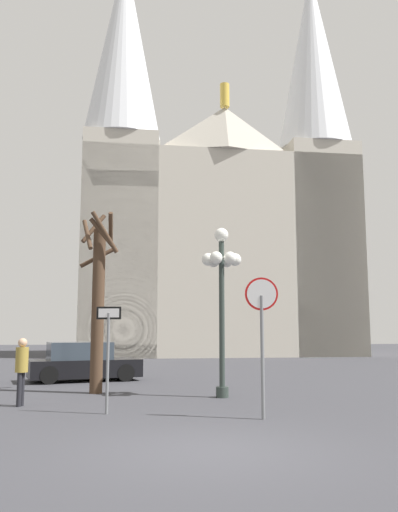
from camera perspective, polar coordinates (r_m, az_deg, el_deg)
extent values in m
plane|color=#38383D|center=(9.04, 1.26, -20.21)|extent=(120.00, 120.00, 0.00)
cube|color=#BCB5A5|center=(41.87, 1.84, -0.39)|extent=(20.91, 11.38, 14.77)
pyramid|color=#BCB5A5|center=(40.21, 2.81, 13.41)|extent=(7.23, 2.41, 3.50)
cylinder|color=gold|center=(41.24, 2.78, 16.84)|extent=(0.70, 0.70, 1.80)
cube|color=#BCB5A5|center=(38.88, -8.56, 1.07)|extent=(5.56, 5.56, 15.84)
cone|color=silver|center=(44.07, -8.11, 21.55)|extent=(5.79, 5.79, 15.38)
cube|color=#BCB5A5|center=(41.55, 12.74, 0.60)|extent=(5.56, 5.56, 15.84)
cone|color=silver|center=(46.45, 12.12, 20.02)|extent=(5.79, 5.79, 15.38)
cylinder|color=slate|center=(11.91, 6.83, -10.68)|extent=(0.08, 0.08, 2.68)
cylinder|color=red|center=(11.92, 6.73, -4.07)|extent=(0.73, 0.16, 0.74)
cylinder|color=white|center=(11.90, 6.75, -4.06)|extent=(0.64, 0.11, 0.65)
cylinder|color=slate|center=(12.74, -9.79, -11.26)|extent=(0.07, 0.07, 2.31)
cube|color=black|center=(12.72, -9.67, -6.06)|extent=(0.59, 0.15, 0.30)
cube|color=white|center=(12.70, -9.68, -6.06)|extent=(0.49, 0.11, 0.21)
cylinder|color=#2D3833|center=(15.53, 2.47, -6.70)|extent=(0.16, 0.16, 4.50)
cylinder|color=#2D3833|center=(15.63, 2.52, -14.42)|extent=(0.36, 0.36, 0.30)
sphere|color=white|center=(15.78, 2.42, 2.27)|extent=(0.42, 0.42, 0.42)
sphere|color=white|center=(15.72, 3.88, -0.39)|extent=(0.38, 0.38, 0.38)
cylinder|color=#2D3833|center=(15.69, 3.16, -0.39)|extent=(0.05, 0.40, 0.05)
sphere|color=white|center=(16.03, 2.99, -0.55)|extent=(0.38, 0.38, 0.38)
cylinder|color=#2D3833|center=(15.85, 2.72, -0.46)|extent=(0.37, 0.24, 0.05)
sphere|color=white|center=(15.98, 1.57, -0.53)|extent=(0.38, 0.38, 0.38)
cylinder|color=#2D3833|center=(15.82, 2.00, -0.46)|extent=(0.37, 0.24, 0.05)
sphere|color=white|center=(15.62, 0.98, -0.36)|extent=(0.38, 0.38, 0.38)
cylinder|color=#2D3833|center=(15.64, 1.71, -0.37)|extent=(0.05, 0.40, 0.05)
sphere|color=white|center=(15.30, 1.85, -0.20)|extent=(0.38, 0.38, 0.38)
cylinder|color=#2D3833|center=(15.48, 2.15, -0.29)|extent=(0.37, 0.24, 0.05)
sphere|color=white|center=(15.35, 3.34, -0.22)|extent=(0.38, 0.38, 0.38)
cylinder|color=#2D3833|center=(15.51, 2.88, -0.30)|extent=(0.37, 0.24, 0.05)
cylinder|color=#473323|center=(16.83, -10.82, -5.71)|extent=(0.39, 0.39, 5.06)
cylinder|color=#473323|center=(16.70, -10.10, 2.54)|extent=(0.90, 0.55, 1.28)
cylinder|color=#473323|center=(16.74, -10.42, 2.51)|extent=(0.81, 0.34, 0.90)
cylinder|color=#473323|center=(16.97, -11.90, 2.29)|extent=(0.47, 0.88, 1.07)
cylinder|color=#473323|center=(17.45, -11.27, 2.91)|extent=(0.77, 0.64, 1.03)
cylinder|color=#473323|center=(17.53, -10.78, -0.12)|extent=(1.19, 0.32, 0.75)
cylinder|color=#473323|center=(17.11, -9.47, 3.06)|extent=(0.17, 0.78, 0.88)
cube|color=black|center=(20.91, -12.20, -11.70)|extent=(4.42, 2.89, 0.65)
cube|color=#333D47|center=(20.84, -12.71, -9.90)|extent=(2.65, 2.18, 0.65)
cylinder|color=black|center=(21.97, -8.93, -11.99)|extent=(0.68, 0.40, 0.64)
cylinder|color=black|center=(20.45, -7.90, -12.33)|extent=(0.68, 0.40, 0.64)
cylinder|color=black|center=(21.51, -16.31, -11.87)|extent=(0.68, 0.40, 0.64)
cylinder|color=black|center=(19.95, -15.83, -12.22)|extent=(0.68, 0.40, 0.64)
cylinder|color=black|center=(14.65, -18.50, -13.40)|extent=(0.12, 0.12, 0.84)
cylinder|color=black|center=(14.51, -18.78, -13.44)|extent=(0.12, 0.12, 0.84)
cylinder|color=olive|center=(14.52, -18.51, -10.52)|extent=(0.32, 0.32, 0.63)
sphere|color=tan|center=(14.51, -18.43, -8.83)|extent=(0.23, 0.23, 0.23)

